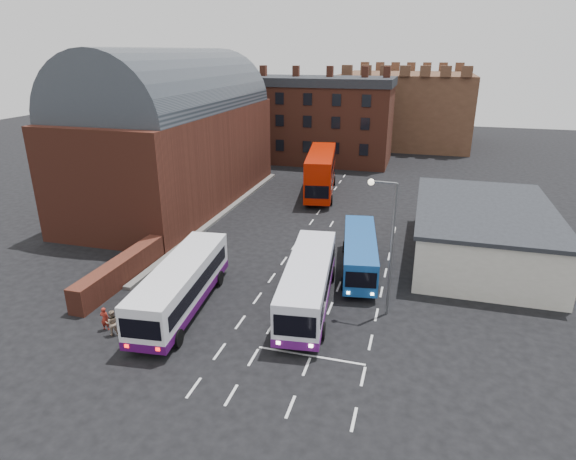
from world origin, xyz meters
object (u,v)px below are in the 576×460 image
(bus_red_double, at_px, (321,172))
(pedestrian_red, at_px, (105,319))
(bus_white_inbound, at_px, (308,281))
(bus_blue, at_px, (360,251))
(bus_white_outbound, at_px, (181,283))
(pedestrian_beige, at_px, (112,323))
(street_lamp, at_px, (388,236))

(bus_red_double, bearing_deg, pedestrian_red, 70.41)
(bus_white_inbound, relative_size, bus_blue, 1.13)
(bus_white_inbound, distance_m, bus_blue, 6.71)
(bus_white_outbound, height_order, bus_blue, bus_white_outbound)
(bus_white_outbound, bearing_deg, bus_white_inbound, 12.13)
(bus_blue, bearing_deg, pedestrian_beige, 36.17)
(pedestrian_red, height_order, pedestrian_beige, pedestrian_beige)
(bus_white_inbound, relative_size, pedestrian_beige, 7.37)
(bus_white_outbound, relative_size, bus_blue, 1.13)
(bus_red_double, height_order, pedestrian_beige, bus_red_double)
(street_lamp, distance_m, pedestrian_beige, 17.07)
(bus_white_inbound, bearing_deg, bus_red_double, -86.05)
(bus_white_outbound, bearing_deg, pedestrian_beige, -129.03)
(pedestrian_red, bearing_deg, bus_red_double, -109.80)
(bus_white_outbound, height_order, bus_white_inbound, bus_white_inbound)
(street_lamp, relative_size, pedestrian_red, 5.82)
(street_lamp, height_order, pedestrian_red, street_lamp)
(bus_red_double, bearing_deg, street_lamp, 102.02)
(bus_blue, height_order, pedestrian_red, bus_blue)
(bus_red_double, xyz_separation_m, pedestrian_beige, (-5.46, -32.22, -1.84))
(bus_red_double, distance_m, pedestrian_beige, 32.73)
(bus_blue, distance_m, street_lamp, 7.23)
(bus_white_outbound, bearing_deg, bus_red_double, 78.07)
(bus_white_outbound, distance_m, bus_white_inbound, 8.09)
(bus_blue, bearing_deg, bus_red_double, -78.45)
(bus_blue, bearing_deg, street_lamp, 102.85)
(bus_white_inbound, xyz_separation_m, bus_blue, (2.47, 6.23, -0.23))
(bus_red_double, height_order, street_lamp, street_lamp)
(bus_white_outbound, height_order, street_lamp, street_lamp)
(bus_white_outbound, distance_m, street_lamp, 13.25)
(bus_white_inbound, xyz_separation_m, street_lamp, (4.77, 0.42, 3.40))
(bus_white_outbound, bearing_deg, street_lamp, 7.27)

